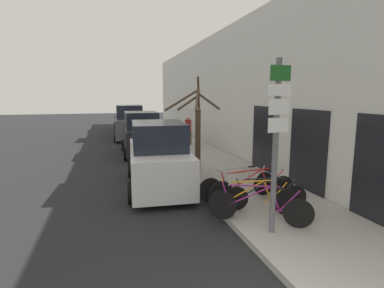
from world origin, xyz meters
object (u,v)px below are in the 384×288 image
(bicycle_4, at_px, (238,185))
(street_tree, at_px, (197,129))
(parked_car_1, at_px, (141,135))
(signpost, at_px, (276,141))
(bicycle_1, at_px, (254,200))
(pedestrian_near, at_px, (188,128))
(parked_car_0, at_px, (158,158))
(parked_car_2, at_px, (130,124))
(bicycle_3, at_px, (253,189))
(bicycle_2, at_px, (265,196))
(parked_car_3, at_px, (127,119))
(bicycle_0, at_px, (259,207))

(bicycle_4, xyz_separation_m, street_tree, (-0.31, 3.08, 1.28))
(parked_car_1, bearing_deg, signpost, -79.99)
(bicycle_1, height_order, pedestrian_near, pedestrian_near)
(bicycle_4, bearing_deg, street_tree, 0.37)
(bicycle_4, relative_size, parked_car_0, 0.52)
(parked_car_2, relative_size, street_tree, 1.30)
(bicycle_4, distance_m, parked_car_2, 14.17)
(bicycle_3, relative_size, parked_car_0, 0.55)
(parked_car_1, distance_m, pedestrian_near, 3.29)
(bicycle_2, distance_m, parked_car_2, 15.17)
(parked_car_0, xyz_separation_m, parked_car_2, (-0.07, 11.86, 0.07))
(parked_car_0, xyz_separation_m, pedestrian_near, (3.01, 7.39, 0.13))
(bicycle_4, height_order, parked_car_3, parked_car_3)
(bicycle_1, distance_m, parked_car_3, 20.51)
(signpost, xyz_separation_m, bicycle_3, (0.40, 1.71, -1.60))
(parked_car_2, relative_size, pedestrian_near, 2.73)
(parked_car_1, relative_size, pedestrian_near, 2.42)
(bicycle_2, distance_m, bicycle_3, 0.53)
(parked_car_0, height_order, pedestrian_near, parked_car_0)
(parked_car_0, distance_m, parked_car_1, 5.90)
(bicycle_1, xyz_separation_m, parked_car_1, (-1.75, 9.23, 0.49))
(signpost, height_order, bicycle_3, signpost)
(parked_car_0, height_order, parked_car_2, parked_car_2)
(bicycle_1, bearing_deg, bicycle_3, -10.24)
(parked_car_1, height_order, street_tree, street_tree)
(parked_car_3, relative_size, street_tree, 1.24)
(bicycle_0, distance_m, bicycle_4, 1.70)
(signpost, height_order, parked_car_0, signpost)
(bicycle_0, height_order, bicycle_2, bicycle_0)
(parked_car_0, relative_size, pedestrian_near, 2.70)
(parked_car_1, height_order, parked_car_2, parked_car_2)
(bicycle_3, relative_size, bicycle_4, 1.04)
(bicycle_2, bearing_deg, bicycle_0, 153.96)
(signpost, xyz_separation_m, bicycle_1, (0.06, 0.97, -1.63))
(bicycle_4, bearing_deg, bicycle_0, 166.77)
(bicycle_4, height_order, parked_car_1, parked_car_1)
(bicycle_2, height_order, pedestrian_near, pedestrian_near)
(signpost, relative_size, bicycle_0, 1.79)
(bicycle_3, bearing_deg, parked_car_3, 5.83)
(bicycle_1, relative_size, bicycle_2, 1.03)
(signpost, bearing_deg, pedestrian_near, 83.91)
(bicycle_1, height_order, parked_car_0, parked_car_0)
(pedestrian_near, bearing_deg, bicycle_3, -109.33)
(bicycle_0, distance_m, street_tree, 4.93)
(parked_car_3, height_order, street_tree, street_tree)
(signpost, bearing_deg, parked_car_2, 96.48)
(bicycle_2, relative_size, parked_car_1, 0.51)
(parked_car_3, bearing_deg, signpost, -88.77)
(parked_car_1, bearing_deg, parked_car_0, -90.16)
(bicycle_4, bearing_deg, parked_car_1, 7.56)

